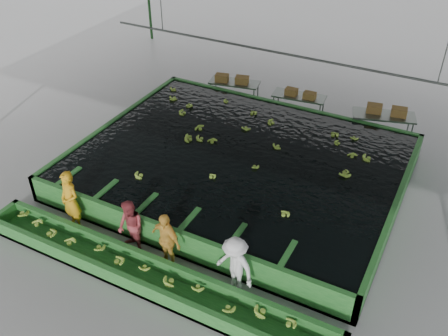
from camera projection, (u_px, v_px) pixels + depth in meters
The scene contains 21 objects.
ground at pixel (216, 203), 15.19m from camera, with size 80.00×80.00×0.00m, color gray.
shed_roof at pixel (215, 46), 12.32m from camera, with size 20.00×22.00×0.04m, color #939395.
shed_posts at pixel (216, 133), 13.76m from camera, with size 20.00×22.00×5.00m, color #1B451C, non-canonical shape.
flotation_tank at pixel (238, 166), 16.02m from camera, with size 10.00×8.00×0.90m, color #2B712C, non-canonical shape.
tank_water at pixel (239, 156), 15.79m from camera, with size 9.70×7.70×0.00m, color black.
sorting_trough at pixel (148, 276), 12.43m from camera, with size 10.00×1.00×0.50m, color #2B712C, non-canonical shape.
cableway_rail at pixel (285, 54), 17.10m from camera, with size 0.08×0.08×14.00m, color #59605B.
rail_hanger_left at pixel (161, 4), 18.43m from camera, with size 0.04×0.04×2.00m, color #59605B.
rail_hanger_right at pixel (446, 52), 14.62m from camera, with size 0.04×0.04×2.00m, color #59605B.
worker_a at pixel (71, 201), 13.79m from camera, with size 0.68×0.45×1.87m, color gold.
worker_b at pixel (131, 227), 13.09m from camera, with size 0.78×0.61×1.61m, color #A03940.
worker_c at pixel (166, 240), 12.65m from camera, with size 0.98×0.41×1.66m, color gold.
worker_d at pixel (235, 266), 11.90m from camera, with size 1.09×0.62×1.68m, color white.
packing_table_left at pixel (234, 92), 20.39m from camera, with size 2.01×0.80×0.91m, color #59605B, non-canonical shape.
packing_table_mid at pixel (298, 106), 19.39m from camera, with size 2.01×0.80×0.91m, color #59605B, non-canonical shape.
packing_table_right at pixel (382, 127), 18.00m from camera, with size 2.17×0.87×0.99m, color #59605B, non-canonical shape.
box_stack_left at pixel (232, 82), 20.08m from camera, with size 1.35×0.37×0.29m, color brown, non-canonical shape.
box_stack_mid at pixel (300, 97), 19.03m from camera, with size 1.19×0.33×0.26m, color brown, non-canonical shape.
box_stack_right at pixel (386, 114), 17.76m from camera, with size 1.38×0.38×0.30m, color brown, non-canonical shape.
floating_bananas at pixel (249, 144), 16.37m from camera, with size 9.11×6.21×0.12m, color #91BB3A, non-canonical shape.
trough_bananas at pixel (147, 272), 12.34m from camera, with size 8.91×0.59×0.12m, color #91BB3A, non-canonical shape.
Camera 1 is at (5.70, -10.37, 9.58)m, focal length 40.00 mm.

